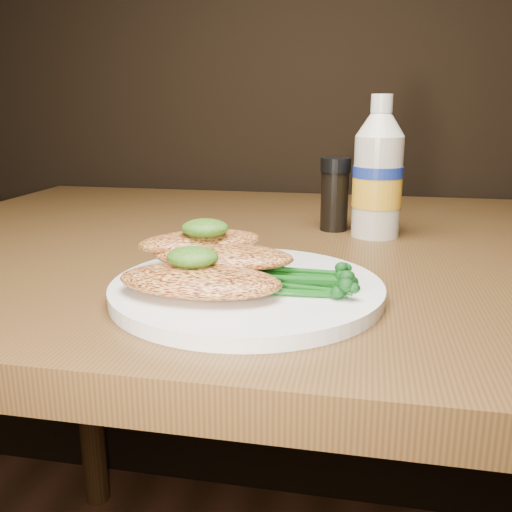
% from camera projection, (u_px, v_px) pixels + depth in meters
% --- Properties ---
extents(dining_table, '(1.20, 0.80, 0.75)m').
position_uv_depth(dining_table, '(310.00, 485.00, 0.83)').
color(dining_table, '#432B14').
rests_on(dining_table, floor).
extents(plate, '(0.26, 0.26, 0.01)m').
position_uv_depth(plate, '(247.00, 289.00, 0.52)').
color(plate, white).
rests_on(plate, dining_table).
extents(chicken_front, '(0.15, 0.08, 0.02)m').
position_uv_depth(chicken_front, '(200.00, 281.00, 0.49)').
color(chicken_front, '#EC9D4B').
rests_on(chicken_front, plate).
extents(chicken_mid, '(0.14, 0.07, 0.02)m').
position_uv_depth(chicken_mid, '(222.00, 256.00, 0.54)').
color(chicken_mid, '#EC9D4B').
rests_on(chicken_mid, plate).
extents(chicken_back, '(0.14, 0.12, 0.02)m').
position_uv_depth(chicken_back, '(200.00, 241.00, 0.57)').
color(chicken_back, '#EC9D4B').
rests_on(chicken_back, plate).
extents(pesto_front, '(0.05, 0.05, 0.02)m').
position_uv_depth(pesto_front, '(192.00, 257.00, 0.50)').
color(pesto_front, '#123207').
rests_on(pesto_front, chicken_front).
extents(pesto_back, '(0.05, 0.05, 0.02)m').
position_uv_depth(pesto_back, '(205.00, 228.00, 0.55)').
color(pesto_back, '#123207').
rests_on(pesto_back, chicken_back).
extents(broccolini_bundle, '(0.14, 0.12, 0.02)m').
position_uv_depth(broccolini_bundle, '(300.00, 275.00, 0.51)').
color(broccolini_bundle, '#115012').
rests_on(broccolini_bundle, plate).
extents(mayo_bottle, '(0.07, 0.07, 0.19)m').
position_uv_depth(mayo_bottle, '(378.00, 167.00, 0.74)').
color(mayo_bottle, beige).
rests_on(mayo_bottle, dining_table).
extents(pepper_grinder, '(0.06, 0.06, 0.10)m').
position_uv_depth(pepper_grinder, '(335.00, 194.00, 0.78)').
color(pepper_grinder, black).
rests_on(pepper_grinder, dining_table).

